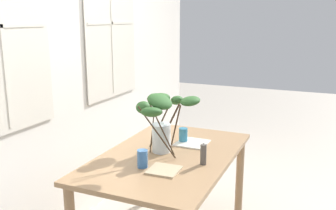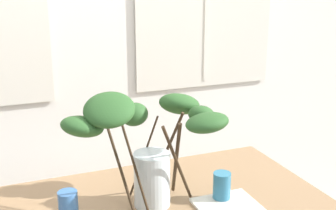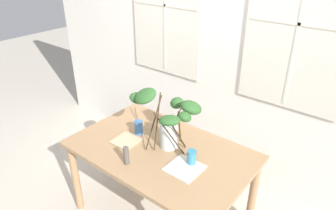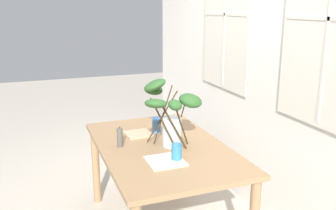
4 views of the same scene
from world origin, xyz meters
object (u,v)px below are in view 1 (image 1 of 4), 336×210
at_px(dining_table, 168,167).
at_px(drinking_glass_blue_right, 183,135).
at_px(drinking_glass_blue_left, 142,159).
at_px(plate_square_left, 164,170).
at_px(pillar_candle, 203,154).
at_px(plate_square_right, 192,143).
at_px(vase_with_branches, 162,117).

distance_m(dining_table, drinking_glass_blue_right, 0.34).
bearing_deg(drinking_glass_blue_right, drinking_glass_blue_left, 173.99).
height_order(dining_table, drinking_glass_blue_right, drinking_glass_blue_right).
bearing_deg(plate_square_left, dining_table, 18.32).
distance_m(drinking_glass_blue_right, pillar_candle, 0.49).
bearing_deg(plate_square_left, plate_square_right, 1.81).
relative_size(vase_with_branches, pillar_candle, 4.01).
distance_m(vase_with_branches, drinking_glass_blue_left, 0.39).
height_order(dining_table, pillar_candle, pillar_candle).
height_order(dining_table, plate_square_right, plate_square_right).
height_order(plate_square_right, pillar_candle, pillar_candle).
bearing_deg(drinking_glass_blue_left, dining_table, -11.67).
relative_size(plate_square_left, plate_square_right, 0.83).
height_order(dining_table, plate_square_left, plate_square_left).
bearing_deg(drinking_glass_blue_left, plate_square_right, -13.34).
distance_m(vase_with_branches, plate_square_right, 0.41).
distance_m(drinking_glass_blue_right, plate_square_right, 0.10).
distance_m(vase_with_branches, plate_square_left, 0.45).
xyz_separation_m(vase_with_branches, drinking_glass_blue_right, (0.28, -0.06, -0.22)).
height_order(drinking_glass_blue_right, plate_square_right, drinking_glass_blue_right).
bearing_deg(plate_square_right, plate_square_left, -178.19).
bearing_deg(vase_with_branches, plate_square_left, -153.90).
relative_size(dining_table, plate_square_right, 6.03).
bearing_deg(vase_with_branches, dining_table, -110.30).
xyz_separation_m(vase_with_branches, pillar_candle, (-0.11, -0.36, -0.21)).
height_order(drinking_glass_blue_left, drinking_glass_blue_right, drinking_glass_blue_left).
bearing_deg(drinking_glass_blue_left, pillar_candle, -59.28).
relative_size(drinking_glass_blue_left, plate_square_right, 0.51).
bearing_deg(pillar_candle, plate_square_right, 30.19).
xyz_separation_m(vase_with_branches, drinking_glass_blue_left, (-0.32, 0.00, -0.22)).
bearing_deg(drinking_glass_blue_left, drinking_glass_blue_right, -6.01).
bearing_deg(vase_with_branches, pillar_candle, -106.25).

